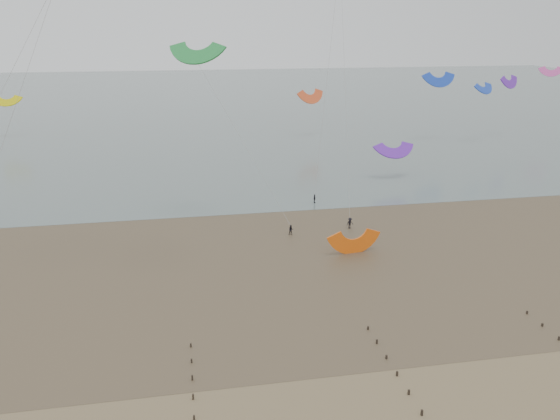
{
  "coord_description": "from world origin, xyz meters",
  "views": [
    {
      "loc": [
        -13.59,
        -34.62,
        29.78
      ],
      "look_at": [
        -2.31,
        28.0,
        8.0
      ],
      "focal_mm": 35.0,
      "sensor_mm": 36.0,
      "label": 1
    }
  ],
  "objects": [
    {
      "name": "kites_airborne",
      "position": [
        -18.35,
        90.69,
        20.7
      ],
      "size": [
        232.62,
        104.9,
        41.92
      ],
      "color": "blue",
      "rests_on": "ground"
    },
    {
      "name": "sea_and_shore",
      "position": [
        -4.08,
        34.4,
        0.01
      ],
      "size": [
        500.0,
        665.0,
        0.03
      ],
      "color": "#475654",
      "rests_on": "ground"
    },
    {
      "name": "grounded_kite",
      "position": [
        8.53,
        31.29,
        0.0
      ],
      "size": [
        7.02,
        5.79,
        3.54
      ],
      "primitive_type": null,
      "rotation": [
        1.54,
        0.0,
        0.13
      ],
      "color": "#FF6110",
      "rests_on": "ground"
    },
    {
      "name": "kitesurfers",
      "position": [
        34.06,
        47.17,
        0.81
      ],
      "size": [
        125.94,
        18.93,
        1.74
      ],
      "color": "black",
      "rests_on": "ground"
    },
    {
      "name": "ground",
      "position": [
        0.0,
        0.0,
        0.0
      ],
      "size": [
        500.0,
        500.0,
        0.0
      ],
      "primitive_type": "plane",
      "color": "brown",
      "rests_on": "ground"
    }
  ]
}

